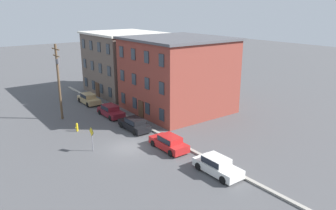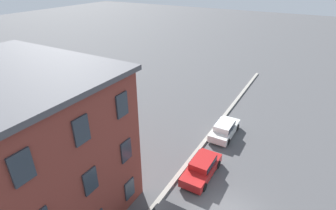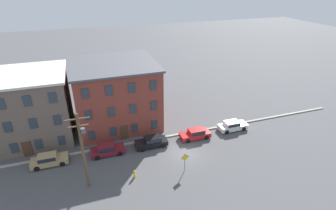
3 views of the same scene
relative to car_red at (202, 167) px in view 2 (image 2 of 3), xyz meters
The scene contains 3 objects.
kerb_strip 3.21m from the car_red, 151.56° to the left, with size 56.00×0.36×0.16m, color #9E998E.
car_red is the anchor object (origin of this frame).
car_white 6.25m from the car_red, ahead, with size 4.40×1.92×1.43m.
Camera 2 is at (-12.41, -2.68, 14.43)m, focal length 28.00 mm.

